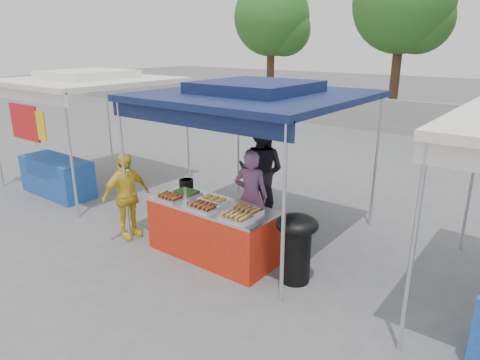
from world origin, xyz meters
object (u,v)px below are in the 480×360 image
Objects in this scene: customer_person at (126,196)px; vendor_table at (212,230)px; cooking_pot at (186,183)px; helper_man at (261,171)px; vendor_woman at (251,196)px; wok_burner at (296,242)px.

vendor_table is at bearing -70.64° from customer_person.
cooking_pot is 1.44m from helper_man.
customer_person is (-1.68, -1.18, -0.03)m from vendor_woman.
wok_burner is at bearing -73.75° from customer_person.
vendor_woman is 0.83× the size of helper_man.
vendor_woman is at bearing 81.56° from vendor_table.
customer_person is at bearing 14.13° from vendor_woman.
vendor_woman is 2.06m from customer_person.
vendor_table is at bearing -21.58° from cooking_pot.
wok_burner is 0.64× the size of vendor_woman.
wok_burner reaches higher than vendor_table.
wok_burner is 0.67× the size of customer_person.
wok_burner is 2.99m from customer_person.
wok_burner is at bearing -4.80° from cooking_pot.
helper_man is 1.26× the size of customer_person.
helper_man is 2.40m from customer_person.
customer_person is (-2.94, -0.50, 0.16)m from wok_burner.
customer_person reaches higher than cooking_pot.
cooking_pot reaches higher than vendor_table.
vendor_table is 1.63m from customer_person.
customer_person is (-1.56, -0.35, 0.31)m from vendor_table.
helper_man reaches higher than wok_burner.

